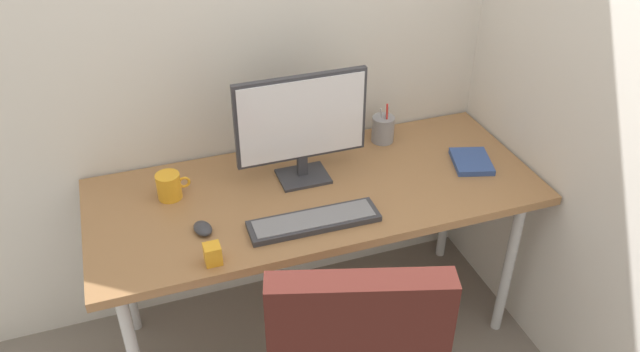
% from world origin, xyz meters
% --- Properties ---
extents(ground_plane, '(8.00, 8.00, 0.00)m').
position_xyz_m(ground_plane, '(0.00, 0.00, 0.00)').
color(ground_plane, slate).
extents(wall_side_right, '(0.04, 2.32, 2.80)m').
position_xyz_m(wall_side_right, '(0.86, -0.23, 1.40)').
color(wall_side_right, silver).
rests_on(wall_side_right, ground_plane).
extents(desk, '(1.66, 0.69, 0.74)m').
position_xyz_m(desk, '(0.00, 0.00, 0.68)').
color(desk, '#996B42').
rests_on(desk, ground_plane).
extents(monitor, '(0.49, 0.15, 0.42)m').
position_xyz_m(monitor, '(-0.02, 0.09, 0.97)').
color(monitor, '#333338').
rests_on(monitor, desk).
extents(keyboard, '(0.46, 0.13, 0.02)m').
position_xyz_m(keyboard, '(-0.07, -0.20, 0.75)').
color(keyboard, '#333338').
rests_on(keyboard, desk).
extents(mouse, '(0.08, 0.10, 0.03)m').
position_xyz_m(mouse, '(-0.44, -0.12, 0.75)').
color(mouse, '#333338').
rests_on(mouse, desk).
extents(pen_holder, '(0.09, 0.09, 0.18)m').
position_xyz_m(pen_holder, '(0.37, 0.24, 0.79)').
color(pen_holder, gray).
rests_on(pen_holder, desk).
extents(notebook, '(0.19, 0.21, 0.02)m').
position_xyz_m(notebook, '(0.63, -0.04, 0.75)').
color(notebook, '#334C8C').
rests_on(notebook, desk).
extents(coffee_mug, '(0.12, 0.09, 0.10)m').
position_xyz_m(coffee_mug, '(-0.52, 0.12, 0.79)').
color(coffee_mug, orange).
rests_on(coffee_mug, desk).
extents(desk_clamp_accessory, '(0.05, 0.05, 0.07)m').
position_xyz_m(desk_clamp_accessory, '(-0.44, -0.28, 0.77)').
color(desk_clamp_accessory, orange).
rests_on(desk_clamp_accessory, desk).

